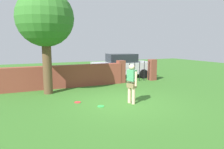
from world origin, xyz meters
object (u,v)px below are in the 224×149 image
at_px(frisbee_red, 78,102).
at_px(frisbee_green, 101,106).
at_px(person, 132,82).
at_px(car, 121,66).
at_px(tree, 45,19).

distance_m(frisbee_red, frisbee_green, 1.15).
bearing_deg(frisbee_red, frisbee_green, -53.86).
bearing_deg(person, frisbee_red, 44.01).
bearing_deg(person, car, -41.76).
height_order(tree, person, tree).
distance_m(person, frisbee_red, 2.42).
distance_m(tree, person, 5.07).
bearing_deg(frisbee_green, car, 56.69).
bearing_deg(frisbee_green, tree, 116.78).
distance_m(person, car, 6.73).
bearing_deg(frisbee_green, frisbee_red, 126.14).
distance_m(car, frisbee_red, 6.99).
distance_m(tree, frisbee_green, 4.97).
bearing_deg(car, tree, 35.36).
height_order(person, car, car).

